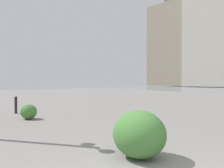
# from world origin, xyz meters

# --- Properties ---
(building_annex) EXTENTS (17.41, 11.61, 31.70)m
(building_annex) POSITION_xyz_m (27.64, -62.56, 14.82)
(building_annex) COLOR #B2A899
(building_annex) RESTS_ON ground
(building_highrise) EXTENTS (14.93, 11.96, 30.46)m
(building_highrise) POSITION_xyz_m (46.14, -67.05, 14.20)
(building_highrise) COLOR gray
(building_highrise) RESTS_ON ground
(bollard_near) EXTENTS (0.13, 0.13, 0.76)m
(bollard_near) POSITION_xyz_m (1.75, -1.15, 0.40)
(bollard_near) COLOR #232328
(bollard_near) RESTS_ON ground
(bollard_mid) EXTENTS (0.13, 0.13, 0.79)m
(bollard_mid) POSITION_xyz_m (9.04, -1.13, 0.41)
(bollard_mid) COLOR #232328
(bollard_mid) RESTS_ON ground
(shrub_low) EXTENTS (0.68, 0.61, 0.58)m
(shrub_low) POSITION_xyz_m (7.10, -1.00, 0.29)
(shrub_low) COLOR #477F38
(shrub_low) RESTS_ON ground
(shrub_round) EXTENTS (1.08, 0.97, 0.91)m
(shrub_round) POSITION_xyz_m (1.23, -0.95, 0.46)
(shrub_round) COLOR #477F38
(shrub_round) RESTS_ON ground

